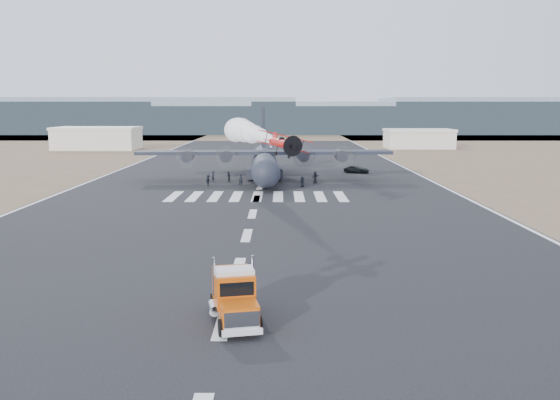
{
  "coord_description": "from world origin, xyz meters",
  "views": [
    {
      "loc": [
        3.43,
        -33.86,
        12.72
      ],
      "look_at": [
        3.33,
        21.36,
        4.0
      ],
      "focal_mm": 38.0,
      "sensor_mm": 36.0,
      "label": 1
    }
  ],
  "objects_px": {
    "hangar_right": "(419,138)",
    "aerobatic_biplane": "(282,143)",
    "support_vehicle": "(357,169)",
    "crew_g": "(241,180)",
    "crew_f": "(315,177)",
    "crew_b": "(229,177)",
    "crew_e": "(302,182)",
    "transport_aircraft": "(264,161)",
    "crew_d": "(257,182)",
    "hangar_left": "(97,138)",
    "crew_c": "(208,180)",
    "semi_truck": "(234,295)",
    "crew_a": "(213,176)",
    "crew_h": "(314,178)"
  },
  "relations": [
    {
      "from": "hangar_right",
      "to": "semi_truck",
      "type": "relative_size",
      "value": 2.78
    },
    {
      "from": "crew_b",
      "to": "crew_c",
      "type": "distance_m",
      "value": 6.47
    },
    {
      "from": "transport_aircraft",
      "to": "support_vehicle",
      "type": "xyz_separation_m",
      "value": [
        17.65,
        10.27,
        -2.59
      ]
    },
    {
      "from": "support_vehicle",
      "to": "crew_g",
      "type": "height_order",
      "value": "crew_g"
    },
    {
      "from": "hangar_right",
      "to": "crew_c",
      "type": "xyz_separation_m",
      "value": [
        -54.37,
        -88.86,
        -2.08
      ]
    },
    {
      "from": "crew_a",
      "to": "crew_e",
      "type": "relative_size",
      "value": 1.06
    },
    {
      "from": "transport_aircraft",
      "to": "crew_b",
      "type": "xyz_separation_m",
      "value": [
        -6.08,
        -3.39,
        -2.43
      ]
    },
    {
      "from": "aerobatic_biplane",
      "to": "crew_c",
      "type": "height_order",
      "value": "aerobatic_biplane"
    },
    {
      "from": "transport_aircraft",
      "to": "support_vehicle",
      "type": "relative_size",
      "value": 8.89
    },
    {
      "from": "semi_truck",
      "to": "crew_g",
      "type": "relative_size",
      "value": 4.03
    },
    {
      "from": "support_vehicle",
      "to": "crew_g",
      "type": "distance_m",
      "value": 28.71
    },
    {
      "from": "crew_c",
      "to": "crew_d",
      "type": "height_order",
      "value": "crew_c"
    },
    {
      "from": "aerobatic_biplane",
      "to": "crew_f",
      "type": "xyz_separation_m",
      "value": [
        5.67,
        38.55,
        -8.07
      ]
    },
    {
      "from": "transport_aircraft",
      "to": "crew_f",
      "type": "relative_size",
      "value": 23.39
    },
    {
      "from": "crew_f",
      "to": "crew_h",
      "type": "height_order",
      "value": "crew_f"
    },
    {
      "from": "support_vehicle",
      "to": "crew_f",
      "type": "distance_m",
      "value": 17.1
    },
    {
      "from": "semi_truck",
      "to": "crew_c",
      "type": "height_order",
      "value": "semi_truck"
    },
    {
      "from": "crew_d",
      "to": "aerobatic_biplane",
      "type": "bearing_deg",
      "value": 43.52
    },
    {
      "from": "crew_e",
      "to": "crew_f",
      "type": "bearing_deg",
      "value": -145.02
    },
    {
      "from": "crew_d",
      "to": "hangar_left",
      "type": "bearing_deg",
      "value": -112.29
    },
    {
      "from": "hangar_left",
      "to": "crew_h",
      "type": "height_order",
      "value": "hangar_left"
    },
    {
      "from": "transport_aircraft",
      "to": "crew_b",
      "type": "height_order",
      "value": "transport_aircraft"
    },
    {
      "from": "semi_truck",
      "to": "crew_f",
      "type": "relative_size",
      "value": 3.93
    },
    {
      "from": "crew_f",
      "to": "crew_b",
      "type": "bearing_deg",
      "value": 127.24
    },
    {
      "from": "hangar_right",
      "to": "aerobatic_biplane",
      "type": "distance_m",
      "value": 129.78
    },
    {
      "from": "semi_truck",
      "to": "crew_d",
      "type": "xyz_separation_m",
      "value": [
        -0.97,
        59.31,
        -0.76
      ]
    },
    {
      "from": "hangar_right",
      "to": "crew_f",
      "type": "bearing_deg",
      "value": -113.65
    },
    {
      "from": "crew_d",
      "to": "crew_e",
      "type": "height_order",
      "value": "crew_e"
    },
    {
      "from": "hangar_right",
      "to": "crew_a",
      "type": "bearing_deg",
      "value": -123.11
    },
    {
      "from": "crew_e",
      "to": "crew_g",
      "type": "height_order",
      "value": "crew_g"
    },
    {
      "from": "hangar_left",
      "to": "support_vehicle",
      "type": "xyz_separation_m",
      "value": [
        70.13,
        -64.35,
        -2.72
      ]
    },
    {
      "from": "crew_c",
      "to": "crew_e",
      "type": "bearing_deg",
      "value": -63.05
    },
    {
      "from": "crew_a",
      "to": "crew_g",
      "type": "bearing_deg",
      "value": -7.78
    },
    {
      "from": "crew_b",
      "to": "transport_aircraft",
      "type": "bearing_deg",
      "value": 88.55
    },
    {
      "from": "crew_c",
      "to": "crew_f",
      "type": "xyz_separation_m",
      "value": [
        17.6,
        4.91,
        0.01
      ]
    },
    {
      "from": "crew_b",
      "to": "crew_h",
      "type": "relative_size",
      "value": 0.91
    },
    {
      "from": "crew_c",
      "to": "crew_g",
      "type": "bearing_deg",
      "value": -56.68
    },
    {
      "from": "hangar_left",
      "to": "crew_h",
      "type": "bearing_deg",
      "value": -52.9
    },
    {
      "from": "semi_truck",
      "to": "crew_g",
      "type": "height_order",
      "value": "semi_truck"
    },
    {
      "from": "crew_b",
      "to": "crew_d",
      "type": "height_order",
      "value": "crew_b"
    },
    {
      "from": "aerobatic_biplane",
      "to": "crew_c",
      "type": "bearing_deg",
      "value": 97.2
    },
    {
      "from": "transport_aircraft",
      "to": "crew_a",
      "type": "height_order",
      "value": "transport_aircraft"
    },
    {
      "from": "crew_a",
      "to": "crew_d",
      "type": "xyz_separation_m",
      "value": [
        7.9,
        -7.34,
        -0.07
      ]
    },
    {
      "from": "crew_f",
      "to": "hangar_left",
      "type": "bearing_deg",
      "value": 78.67
    },
    {
      "from": "support_vehicle",
      "to": "crew_d",
      "type": "bearing_deg",
      "value": 159.92
    },
    {
      "from": "crew_e",
      "to": "crew_h",
      "type": "xyz_separation_m",
      "value": [
        2.19,
        4.34,
        0.07
      ]
    },
    {
      "from": "crew_h",
      "to": "aerobatic_biplane",
      "type": "bearing_deg",
      "value": 75.26
    },
    {
      "from": "crew_e",
      "to": "crew_h",
      "type": "height_order",
      "value": "crew_h"
    },
    {
      "from": "crew_b",
      "to": "crew_e",
      "type": "distance_m",
      "value": 14.24
    },
    {
      "from": "hangar_right",
      "to": "crew_g",
      "type": "bearing_deg",
      "value": -118.98
    }
  ]
}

